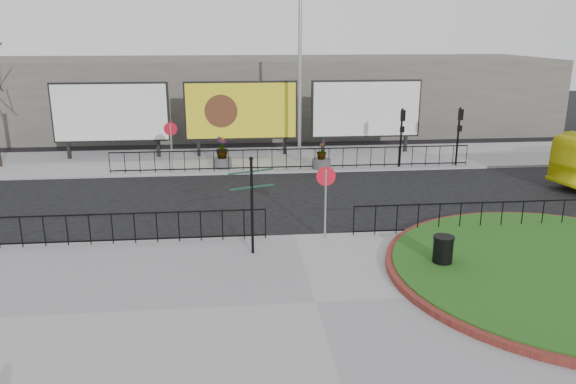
{
  "coord_description": "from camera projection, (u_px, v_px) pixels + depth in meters",
  "views": [
    {
      "loc": [
        -2.02,
        -17.98,
        6.9
      ],
      "look_at": [
        -0.07,
        1.37,
        1.26
      ],
      "focal_mm": 35.0,
      "sensor_mm": 36.0,
      "label": 1
    }
  ],
  "objects": [
    {
      "name": "signal_pole_a",
      "position": [
        402.0,
        129.0,
        28.26
      ],
      "size": [
        0.22,
        0.26,
        3.0
      ],
      "color": "black",
      "rests_on": "pavement_far"
    },
    {
      "name": "litter_bin",
      "position": [
        443.0,
        253.0,
        16.37
      ],
      "size": [
        0.62,
        0.62,
        1.02
      ],
      "color": "black",
      "rests_on": "pavement_near"
    },
    {
      "name": "signal_pole_b",
      "position": [
        459.0,
        128.0,
        28.55
      ],
      "size": [
        0.22,
        0.26,
        3.0
      ],
      "color": "black",
      "rests_on": "pavement_far"
    },
    {
      "name": "brick_edge",
      "position": [
        568.0,
        271.0,
        16.14
      ],
      "size": [
        10.4,
        10.4,
        0.18
      ],
      "primitive_type": "cylinder",
      "color": "maroon",
      "rests_on": "pavement_near"
    },
    {
      "name": "planter_a",
      "position": [
        222.0,
        155.0,
        28.5
      ],
      "size": [
        0.95,
        0.95,
        1.58
      ],
      "color": "#4C4C4F",
      "rests_on": "pavement_far"
    },
    {
      "name": "planter_c",
      "position": [
        321.0,
        159.0,
        28.35
      ],
      "size": [
        0.93,
        0.93,
        1.35
      ],
      "color": "#4C4C4F",
      "rests_on": "pavement_far"
    },
    {
      "name": "grass_lawn",
      "position": [
        568.0,
        271.0,
        16.13
      ],
      "size": [
        10.0,
        10.0,
        0.22
      ],
      "primitive_type": "cylinder",
      "color": "#224512",
      "rests_on": "pavement_near"
    },
    {
      "name": "speed_sign_far",
      "position": [
        171.0,
        136.0,
        27.27
      ],
      "size": [
        0.64,
        0.07,
        2.47
      ],
      "color": "gray",
      "rests_on": "pavement_far"
    },
    {
      "name": "ground",
      "position": [
        294.0,
        238.0,
        19.3
      ],
      "size": [
        90.0,
        90.0,
        0.0
      ],
      "primitive_type": "plane",
      "color": "black",
      "rests_on": "ground"
    },
    {
      "name": "pavement_near",
      "position": [
        315.0,
        304.0,
        14.51
      ],
      "size": [
        30.0,
        10.0,
        0.12
      ],
      "primitive_type": "cube",
      "color": "gray",
      "rests_on": "ground"
    },
    {
      "name": "billboard_right",
      "position": [
        366.0,
        109.0,
        31.5
      ],
      "size": [
        6.2,
        0.31,
        4.1
      ],
      "color": "black",
      "rests_on": "pavement_far"
    },
    {
      "name": "billboard_left",
      "position": [
        111.0,
        113.0,
        30.16
      ],
      "size": [
        6.2,
        0.31,
        4.1
      ],
      "color": "black",
      "rests_on": "pavement_far"
    },
    {
      "name": "building_backdrop",
      "position": [
        260.0,
        94.0,
        39.63
      ],
      "size": [
        40.0,
        10.0,
        5.0
      ],
      "primitive_type": "cube",
      "color": "#605B54",
      "rests_on": "ground"
    },
    {
      "name": "railing_near_right",
      "position": [
        481.0,
        216.0,
        19.45
      ],
      "size": [
        9.0,
        0.1,
        1.1
      ],
      "primitive_type": null,
      "color": "black",
      "rests_on": "pavement_near"
    },
    {
      "name": "billboard_mid",
      "position": [
        241.0,
        111.0,
        30.83
      ],
      "size": [
        6.2,
        0.31,
        4.1
      ],
      "color": "black",
      "rests_on": "pavement_far"
    },
    {
      "name": "railing_near_left",
      "position": [
        112.0,
        229.0,
        18.25
      ],
      "size": [
        10.0,
        0.1,
        1.1
      ],
      "primitive_type": null,
      "color": "black",
      "rests_on": "pavement_near"
    },
    {
      "name": "speed_sign_near",
      "position": [
        326.0,
        187.0,
        18.49
      ],
      "size": [
        0.64,
        0.07,
        2.47
      ],
      "color": "gray",
      "rests_on": "pavement_near"
    },
    {
      "name": "fingerpost_sign",
      "position": [
        252.0,
        196.0,
        17.18
      ],
      "size": [
        1.43,
        0.71,
        3.11
      ],
      "rotation": [
        0.0,
        0.0,
        0.3
      ],
      "color": "black",
      "rests_on": "pavement_near"
    },
    {
      "name": "lamp_post",
      "position": [
        300.0,
        72.0,
        28.61
      ],
      "size": [
        0.74,
        0.18,
        9.23
      ],
      "color": "gray",
      "rests_on": "pavement_far"
    },
    {
      "name": "pavement_far",
      "position": [
        270.0,
        159.0,
        30.75
      ],
      "size": [
        44.0,
        6.0,
        0.12
      ],
      "primitive_type": "cube",
      "color": "gray",
      "rests_on": "ground"
    },
    {
      "name": "railing_far",
      "position": [
        293.0,
        159.0,
        28.1
      ],
      "size": [
        18.0,
        0.1,
        1.1
      ],
      "primitive_type": null,
      "color": "black",
      "rests_on": "pavement_far"
    }
  ]
}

